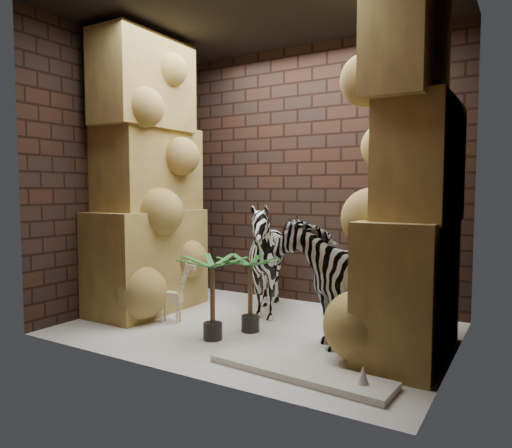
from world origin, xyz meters
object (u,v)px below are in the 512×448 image
Objects in this scene: giraffe_toy at (171,290)px; palm_front at (250,293)px; palm_back at (213,298)px; zebra_right at (338,265)px; surfboard at (299,371)px; zebra_left at (266,265)px.

giraffe_toy is 0.90× the size of palm_front.
palm_back is at bearing -30.95° from giraffe_toy.
palm_front is (-0.75, -0.30, -0.29)m from zebra_right.
palm_back is (0.68, -0.22, 0.05)m from giraffe_toy.
giraffe_toy is at bearing 165.72° from surfboard.
palm_front is (0.85, 0.15, 0.04)m from giraffe_toy.
zebra_right is at bearing 21.80° from palm_front.
giraffe_toy is (-1.60, -0.45, -0.32)m from zebra_right.
zebra_right is 1.73× the size of palm_back.
zebra_right is at bearing 99.27° from surfboard.
zebra_left reaches higher than giraffe_toy.
palm_front is at bearing -150.28° from zebra_right.
zebra_right is 1.99× the size of giraffe_toy.
zebra_left is at bearing 132.11° from surfboard.
zebra_left is 1.63× the size of palm_front.
zebra_left is (-0.91, 0.27, -0.11)m from zebra_right.
palm_front is 0.97× the size of palm_back.
surfboard is at bearing -33.56° from zebra_left.
giraffe_toy is 0.72m from palm_back.
palm_front is 0.41m from palm_back.
giraffe_toy is (-0.69, -0.71, -0.21)m from zebra_left.
palm_back is (-0.01, -0.94, -0.16)m from zebra_left.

